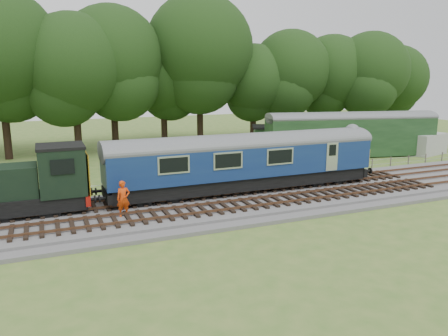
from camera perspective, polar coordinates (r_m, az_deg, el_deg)
name	(u,v)px	position (r m, az deg, el deg)	size (l,w,h in m)	color
ground	(183,210)	(26.08, -5.39, -5.46)	(120.00, 120.00, 0.00)	#436C27
ballast	(183,207)	(26.03, -5.39, -5.09)	(70.00, 7.00, 0.35)	#4C4C4F
track_north	(176,197)	(27.25, -6.29, -3.80)	(67.20, 2.40, 0.21)	black
track_south	(191,211)	(24.50, -4.28, -5.58)	(67.20, 2.40, 0.21)	black
fence	(163,192)	(30.24, -7.94, -3.07)	(64.00, 0.12, 1.00)	#6B6054
tree_line	(120,152)	(47.02, -13.43, 2.10)	(70.00, 8.00, 18.00)	black
dmu_railcar	(245,157)	(28.39, 2.77, 1.44)	(18.05, 2.86, 3.88)	black
shunter_loco	(9,187)	(25.93, -26.30, -2.25)	(8.91, 2.60, 3.38)	black
worker	(123,199)	(24.06, -13.01, -3.92)	(0.71, 0.47, 1.95)	#DB3E0B
parked_coach	(351,132)	(44.54, 16.26, 4.54)	(16.98, 6.38, 4.28)	#173418
shed	(269,139)	(45.71, 5.86, 3.84)	(4.39, 4.39, 2.73)	#173418
caravan	(427,144)	(48.65, 25.01, 2.87)	(4.28, 2.09, 2.09)	#A0A19C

